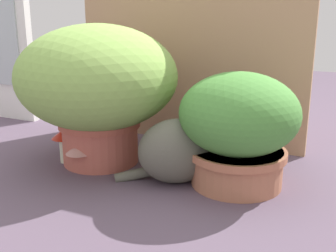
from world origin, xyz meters
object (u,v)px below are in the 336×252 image
mushroom_ornament_red (65,139)px  mushroom_ornament_pink (79,151)px  leafy_planter (238,127)px  cat (182,147)px  grass_planter (98,84)px

mushroom_ornament_red → mushroom_ornament_pink: mushroom_ornament_red is taller
leafy_planter → cat: 0.20m
grass_planter → leafy_planter: size_ratio=1.51×
cat → mushroom_ornament_pink: bearing=-167.9°
leafy_planter → mushroom_ornament_pink: (-0.54, -0.14, -0.12)m
mushroom_ornament_red → leafy_planter: bearing=6.8°
grass_planter → mushroom_ornament_pink: (-0.01, -0.12, -0.22)m
mushroom_ornament_red → mushroom_ornament_pink: bearing=-28.1°
grass_planter → leafy_planter: (0.53, 0.01, -0.10)m
mushroom_ornament_pink → mushroom_ornament_red: bearing=151.9°
cat → grass_planter: bearing=172.9°
mushroom_ornament_red → cat: bearing=2.2°
leafy_planter → mushroom_ornament_red: (-0.65, -0.08, -0.11)m
cat → mushroom_ornament_pink: 0.37m
leafy_planter → mushroom_ornament_red: size_ratio=2.91×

